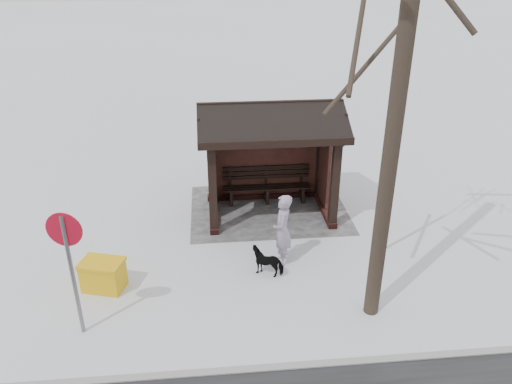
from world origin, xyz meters
The scene contains 8 objects.
ground centered at (0.00, 0.00, 0.00)m, with size 120.00×120.00×0.00m, color silver.
kerb centered at (0.00, 5.50, 0.01)m, with size 120.00×0.15×0.06m, color gray.
trampled_patch centered at (0.00, -0.20, 0.01)m, with size 4.20×3.20×0.02m, color gray.
bus_shelter centered at (0.00, -0.16, 2.17)m, with size 3.60×2.40×3.09m.
pedestrian centered at (0.01, 2.37, 0.85)m, with size 0.62×0.41×1.70m, color #94889F.
dog centered at (0.37, 2.72, 0.31)m, with size 0.34×0.74×0.63m, color black.
grit_bin centered at (3.84, 2.94, 0.33)m, with size 0.99×0.81×0.66m.
road_sign centered at (4.02, 4.23, 1.79)m, with size 0.63×0.16×2.51m.
Camera 1 is at (1.51, 11.73, 6.45)m, focal length 35.00 mm.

